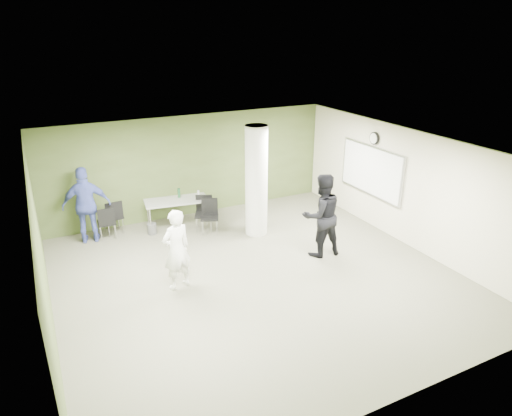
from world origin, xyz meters
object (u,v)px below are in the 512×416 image
man_black (321,215)px  woman_white (177,250)px  chair_back_left (113,215)px  folding_table (177,202)px  man_blue (87,205)px

man_black → woman_white: bearing=3.0°
chair_back_left → folding_table: bearing=161.7°
man_black → man_blue: (-4.68, 3.12, -0.03)m
folding_table → chair_back_left: 1.62m
man_blue → man_black: bearing=155.3°
woman_white → man_blue: man_blue is taller
chair_back_left → woman_white: woman_white is taller
chair_back_left → man_black: size_ratio=0.46×
folding_table → woman_white: bearing=-99.7°
folding_table → woman_white: size_ratio=1.00×
woman_white → man_blue: bearing=-82.7°
woman_white → man_black: size_ratio=0.86×
chair_back_left → man_blue: 0.77m
folding_table → man_blue: man_blue is taller
man_blue → chair_back_left: bearing=-155.9°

